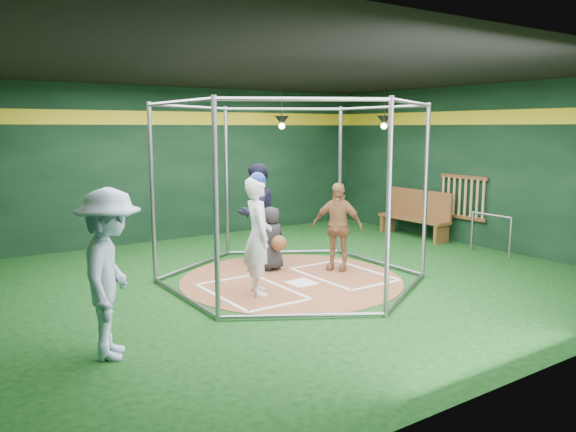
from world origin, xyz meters
TOP-DOWN VIEW (x-y plane):
  - room_shell at (0.00, 0.01)m, footprint 10.10×9.10m
  - clay_disc at (0.00, 0.00)m, footprint 3.80×3.80m
  - home_plate at (0.00, -0.30)m, footprint 0.43×0.43m
  - batter_box_left at (-0.95, -0.25)m, footprint 1.17×1.77m
  - batter_box_right at (0.95, -0.25)m, footprint 1.17×1.77m
  - batting_cage at (-0.00, -0.00)m, footprint 4.05×4.67m
  - bat_rack at (4.93, 0.40)m, footprint 0.07×1.25m
  - pendant_lamp_near at (2.20, 3.60)m, footprint 0.34×0.34m
  - pendant_lamp_far at (4.00, 2.00)m, footprint 0.34×0.34m
  - batter_figure at (-0.90, -0.39)m, footprint 0.63×0.78m
  - visitor_leopard at (1.08, 0.10)m, footprint 0.86×0.99m
  - catcher_figure at (0.08, 0.73)m, footprint 0.59×0.59m
  - umpire at (0.21, 1.50)m, footprint 1.11×0.98m
  - bystander_blue at (-3.51, -1.53)m, footprint 1.19×1.44m
  - dugout_bench at (4.64, 1.50)m, footprint 0.45×1.93m
  - steel_railing at (4.55, -0.64)m, footprint 0.05×0.97m

SIDE VIEW (x-z plane):
  - clay_disc at x=0.00m, z-range 0.00..0.01m
  - batter_box_left at x=-0.95m, z-range 0.01..0.02m
  - batter_box_right at x=0.95m, z-range 0.01..0.02m
  - home_plate at x=0.00m, z-range 0.01..0.02m
  - steel_railing at x=4.55m, z-range 0.14..0.97m
  - dugout_bench at x=4.64m, z-range 0.01..1.14m
  - catcher_figure at x=0.08m, z-range 0.01..1.17m
  - visitor_leopard at x=1.08m, z-range 0.01..1.61m
  - batter_figure at x=-0.90m, z-range 0.00..1.91m
  - umpire at x=0.21m, z-range 0.01..1.91m
  - bystander_blue at x=-3.51m, z-range 0.00..1.94m
  - bat_rack at x=4.93m, z-range 0.56..1.54m
  - batting_cage at x=0.00m, z-range 0.00..3.00m
  - room_shell at x=0.00m, z-range -0.01..3.52m
  - pendant_lamp_near at x=2.20m, z-range 2.29..3.19m
  - pendant_lamp_far at x=4.00m, z-range 2.29..3.19m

